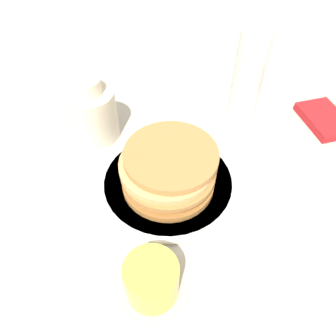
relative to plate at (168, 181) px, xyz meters
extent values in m
plane|color=#BCB7AD|center=(-0.01, -0.01, -0.01)|extent=(4.00, 4.00, 0.00)
cylinder|color=white|center=(0.00, 0.00, 0.00)|extent=(0.25, 0.25, 0.01)
cylinder|color=white|center=(0.00, 0.00, 0.00)|extent=(0.27, 0.27, 0.01)
cylinder|color=#B4773A|center=(-0.01, 0.01, 0.01)|extent=(0.18, 0.18, 0.01)
cylinder|color=#DCB476|center=(0.00, -0.01, 0.03)|extent=(0.18, 0.18, 0.02)
cylinder|color=#B37942|center=(-0.01, 0.01, 0.04)|extent=(0.18, 0.18, 0.01)
cylinder|color=#E0AB6B|center=(0.00, 0.00, 0.05)|extent=(0.18, 0.18, 0.01)
cylinder|color=#BE8146|center=(0.00, 0.00, 0.07)|extent=(0.18, 0.18, 0.01)
cylinder|color=yellow|center=(-0.16, 0.15, 0.03)|extent=(0.08, 0.08, 0.07)
cylinder|color=beige|center=(0.21, 0.04, 0.05)|extent=(0.10, 0.10, 0.11)
cylinder|color=beige|center=(0.21, 0.04, 0.12)|extent=(0.06, 0.06, 0.03)
cylinder|color=silver|center=(0.07, -0.28, 0.10)|extent=(0.07, 0.07, 0.21)
cylinder|color=white|center=(0.07, -0.28, 0.21)|extent=(0.03, 0.03, 0.02)
cube|color=red|center=(-0.07, -0.40, 0.00)|extent=(0.15, 0.13, 0.02)
camera|label=1|loc=(-0.33, 0.24, 0.50)|focal=35.00mm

